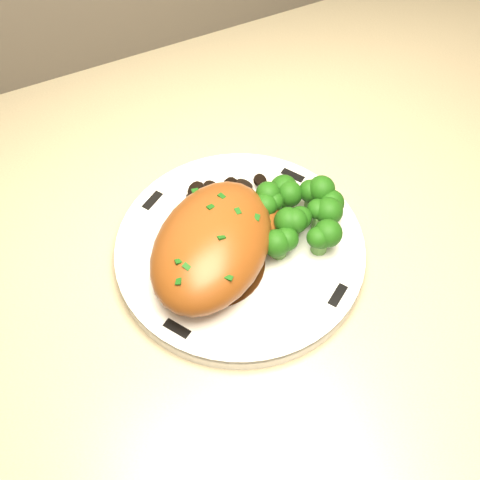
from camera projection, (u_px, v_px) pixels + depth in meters
name	position (u px, v px, depth m)	size (l,w,h in m)	color
counter	(400.00, 310.00, 1.09)	(2.11, 0.70, 1.03)	brown
plate	(240.00, 250.00, 0.60)	(0.25, 0.25, 0.02)	white
rim_accent_0	(293.00, 176.00, 0.65)	(0.03, 0.01, 0.00)	black
rim_accent_1	(152.00, 201.00, 0.63)	(0.03, 0.01, 0.00)	black
rim_accent_2	(177.00, 329.00, 0.54)	(0.03, 0.01, 0.00)	black
rim_accent_3	(338.00, 295.00, 0.56)	(0.03, 0.01, 0.00)	black
gravy_pool	(213.00, 263.00, 0.58)	(0.10, 0.10, 0.00)	#391C0A
chicken_breast	(217.00, 243.00, 0.56)	(0.19, 0.18, 0.06)	brown
mushroom_pile	(234.00, 205.00, 0.62)	(0.08, 0.06, 0.02)	black
broccoli_florets	(297.00, 215.00, 0.59)	(0.11, 0.09, 0.04)	#55903D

